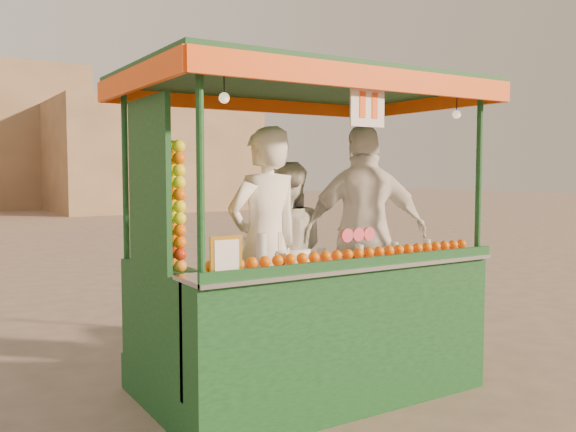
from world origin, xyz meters
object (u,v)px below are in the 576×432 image
juice_cart (304,293)px  vendor_left (265,244)px  vendor_middle (285,251)px  vendor_right (365,233)px

juice_cart → vendor_left: bearing=157.0°
vendor_left → vendor_middle: 0.66m
juice_cart → vendor_right: size_ratio=1.47×
juice_cart → vendor_middle: 0.65m
juice_cart → vendor_right: bearing=11.3°
vendor_middle → vendor_right: size_ratio=0.83×
juice_cart → vendor_right: 0.88m
vendor_left → vendor_right: (1.05, 0.03, 0.03)m
juice_cart → vendor_right: (0.76, 0.15, 0.43)m
vendor_right → vendor_left: bearing=25.6°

